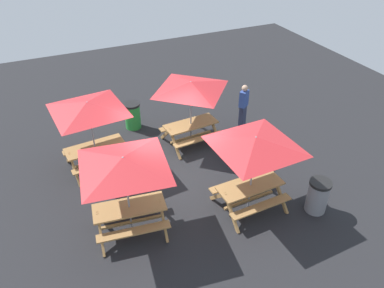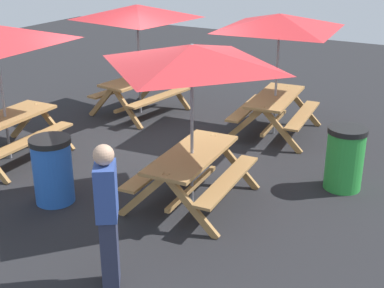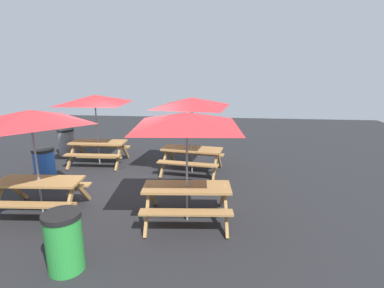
{
  "view_description": "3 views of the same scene",
  "coord_description": "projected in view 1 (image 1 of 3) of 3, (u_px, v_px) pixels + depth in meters",
  "views": [
    {
      "loc": [
        3.03,
        8.21,
        7.32
      ],
      "look_at": [
        -0.81,
        -0.3,
        0.9
      ],
      "focal_mm": 35.0,
      "sensor_mm": 36.0,
      "label": 1
    },
    {
      "loc": [
        -7.39,
        -5.04,
        3.66
      ],
      "look_at": [
        -1.36,
        -1.61,
        0.9
      ],
      "focal_mm": 50.0,
      "sensor_mm": 36.0,
      "label": 2
    },
    {
      "loc": [
        2.6,
        -7.32,
        3.13
      ],
      "look_at": [
        1.67,
        1.39,
        0.9
      ],
      "focal_mm": 28.0,
      "sensor_mm": 36.0,
      "label": 3
    }
  ],
  "objects": [
    {
      "name": "trash_bin_green",
      "position": [
        133.0,
        116.0,
        13.56
      ],
      "size": [
        0.59,
        0.59,
        0.98
      ],
      "color": "green",
      "rests_on": "ground"
    },
    {
      "name": "picnic_table_2",
      "position": [
        89.0,
        111.0,
        10.78
      ],
      "size": [
        2.82,
        2.82,
        2.34
      ],
      "rotation": [
        0.0,
        0.0,
        0.09
      ],
      "color": "#A87A44",
      "rests_on": "ground"
    },
    {
      "name": "trash_bin_gray",
      "position": [
        318.0,
        196.0,
        10.02
      ],
      "size": [
        0.59,
        0.59,
        0.98
      ],
      "color": "gray",
      "rests_on": "ground"
    },
    {
      "name": "ground_plane",
      "position": [
        172.0,
        180.0,
        11.34
      ],
      "size": [
        24.0,
        24.0,
        0.0
      ],
      "primitive_type": "plane",
      "color": "#232326",
      "rests_on": "ground"
    },
    {
      "name": "picnic_table_0",
      "position": [
        191.0,
        91.0,
        11.89
      ],
      "size": [
        2.14,
        2.14,
        2.34
      ],
      "rotation": [
        0.0,
        0.0,
        0.07
      ],
      "color": "#A87A44",
      "rests_on": "ground"
    },
    {
      "name": "picnic_table_1",
      "position": [
        124.0,
        168.0,
        8.61
      ],
      "size": [
        2.8,
        2.8,
        2.34
      ],
      "rotation": [
        0.0,
        0.0,
        -0.14
      ],
      "color": "#A87A44",
      "rests_on": "ground"
    },
    {
      "name": "trash_bin_blue",
      "position": [
        242.0,
        150.0,
        11.76
      ],
      "size": [
        0.59,
        0.59,
        0.98
      ],
      "color": "blue",
      "rests_on": "ground"
    },
    {
      "name": "picnic_table_3",
      "position": [
        255.0,
        147.0,
        9.29
      ],
      "size": [
        2.83,
        2.83,
        2.34
      ],
      "rotation": [
        0.0,
        0.0,
        0.04
      ],
      "color": "#A87A44",
      "rests_on": "ground"
    },
    {
      "name": "person_standing",
      "position": [
        243.0,
        105.0,
        13.38
      ],
      "size": [
        0.42,
        0.38,
        1.67
      ],
      "rotation": [
        0.0,
        0.0,
        0.59
      ],
      "color": "#2D334C",
      "rests_on": "ground"
    }
  ]
}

